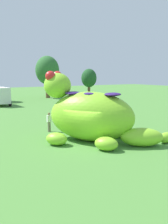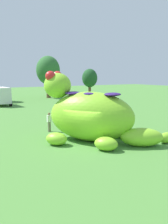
% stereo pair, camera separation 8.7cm
% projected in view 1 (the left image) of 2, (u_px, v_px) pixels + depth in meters
% --- Properties ---
extents(ground_plane, '(160.00, 160.00, 0.00)m').
position_uv_depth(ground_plane, '(86.00, 144.00, 17.87)').
color(ground_plane, '#4C8438').
extents(giant_inflatable_creature, '(9.05, 8.36, 5.30)m').
position_uv_depth(giant_inflatable_creature, '(91.00, 116.00, 18.60)').
color(giant_inflatable_creature, '#8CD12D').
rests_on(giant_inflatable_creature, ground).
extents(tree_centre_left, '(5.01, 5.01, 8.89)m').
position_uv_depth(tree_centre_left, '(47.00, 71.00, 52.10)').
color(tree_centre_left, brown).
rests_on(tree_centre_left, ground).
extents(tree_centre, '(3.54, 3.54, 6.29)m').
position_uv_depth(tree_centre, '(89.00, 78.00, 56.94)').
color(tree_centre, brown).
rests_on(tree_centre, ground).
extents(spectator_near_inflatable, '(0.38, 0.26, 1.71)m').
position_uv_depth(spectator_near_inflatable, '(49.00, 122.00, 21.65)').
color(spectator_near_inflatable, '#726656').
rests_on(spectator_near_inflatable, ground).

